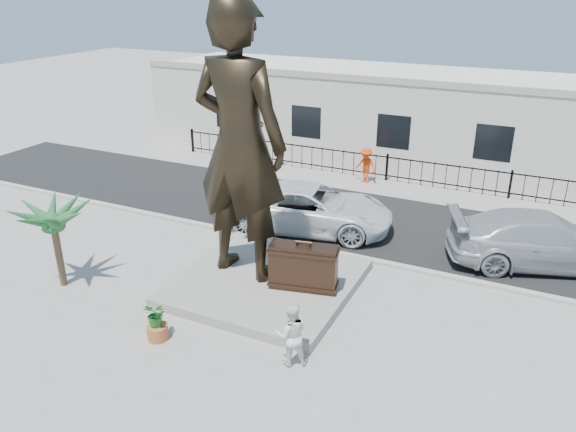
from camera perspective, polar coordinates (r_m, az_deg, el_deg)
name	(u,v)px	position (r m, az deg, el deg)	size (l,w,h in m)	color
ground	(258,314)	(16.33, -3.08, -9.95)	(100.00, 100.00, 0.00)	#9E9991
street	(352,216)	(22.85, 6.51, 0.02)	(40.00, 7.00, 0.01)	black
curb	(319,249)	(19.84, 3.13, -3.41)	(40.00, 0.25, 0.12)	#A5A399
far_sidewalk	(381,185)	(26.41, 9.43, 3.09)	(40.00, 2.50, 0.02)	#9E9991
plinth	(267,282)	(17.58, -2.19, -6.76)	(5.20, 5.20, 0.30)	gray
fence	(387,168)	(26.95, 10.00, 4.78)	(22.00, 0.10, 1.20)	black
building	(412,117)	(30.46, 12.47, 9.83)	(28.00, 7.00, 4.40)	silver
statue	(240,144)	(16.46, -4.94, 7.30)	(3.02, 1.98, 8.29)	black
suitcase	(303,267)	(16.67, 1.57, -5.20)	(1.99, 0.63, 1.40)	#321F15
tourist	(291,334)	(14.02, 0.35, -11.94)	(0.82, 0.64, 1.69)	white
car_white	(310,208)	(21.22, 2.28, 0.84)	(2.86, 6.20, 1.72)	silver
car_silver	(543,240)	(20.38, 24.48, -2.24)	(2.49, 6.12, 1.78)	#A3A5A7
worker	(366,165)	(26.44, 7.90, 5.13)	(1.07, 0.61, 1.66)	#E03D0B
palm_tree	(64,284)	(19.13, -21.79, -6.45)	(1.80, 1.80, 3.20)	#1E5427
planter	(158,332)	(15.62, -13.10, -11.42)	(0.56, 0.56, 0.40)	#A15A2A
shrub	(156,315)	(15.33, -13.28, -9.75)	(0.61, 0.53, 0.68)	#1F6020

